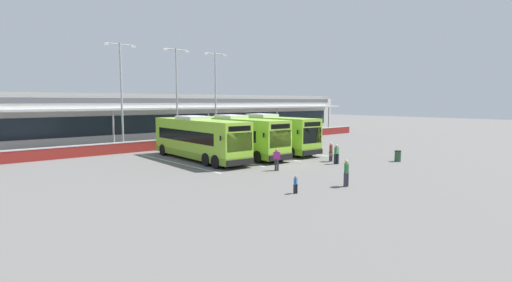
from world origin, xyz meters
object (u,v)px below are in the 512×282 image
(pedestrian_approaching_bus, at_px, (336,153))
(lamp_post_east, at_px, (215,91))
(lamp_post_west, at_px, (121,89))
(litter_bin, at_px, (398,156))
(pedestrian_in_dark_coat, at_px, (277,159))
(pedestrian_child, at_px, (296,184))
(pedestrian_near_bin, at_px, (346,172))
(pedestrian_with_handbag, at_px, (331,151))
(coach_bus_leftmost, at_px, (199,139))
(lamp_post_centre, at_px, (177,90))
(coach_bus_left_centre, at_px, (237,137))
(coach_bus_centre, at_px, (268,134))

(pedestrian_approaching_bus, height_order, lamp_post_east, lamp_post_east)
(lamp_post_west, distance_m, litter_bin, 27.67)
(pedestrian_in_dark_coat, height_order, litter_bin, pedestrian_in_dark_coat)
(pedestrian_child, bearing_deg, pedestrian_near_bin, -12.49)
(pedestrian_with_handbag, distance_m, pedestrian_approaching_bus, 1.30)
(coach_bus_leftmost, bearing_deg, lamp_post_east, 48.92)
(lamp_post_west, height_order, lamp_post_east, same)
(pedestrian_in_dark_coat, distance_m, pedestrian_near_bin, 6.60)
(pedestrian_child, distance_m, pedestrian_near_bin, 3.66)
(coach_bus_leftmost, relative_size, lamp_post_east, 1.11)
(pedestrian_with_handbag, xyz_separation_m, pedestrian_in_dark_coat, (-6.41, -0.03, 0.02))
(pedestrian_in_dark_coat, bearing_deg, coach_bus_leftmost, 99.90)
(pedestrian_in_dark_coat, xyz_separation_m, pedestrian_near_bin, (-0.64, -6.57, 0.00))
(pedestrian_near_bin, xyz_separation_m, litter_bin, (11.33, 2.88, -0.41))
(lamp_post_east, relative_size, litter_bin, 11.83)
(pedestrian_with_handbag, xyz_separation_m, pedestrian_near_bin, (-7.05, -6.60, 0.02))
(pedestrian_with_handbag, height_order, lamp_post_centre, lamp_post_centre)
(coach_bus_leftmost, relative_size, coach_bus_left_centre, 1.00)
(coach_bus_centre, bearing_deg, coach_bus_left_centre, -176.07)
(lamp_post_centre, relative_size, litter_bin, 11.83)
(coach_bus_centre, distance_m, pedestrian_in_dark_coat, 10.81)
(pedestrian_with_handbag, xyz_separation_m, litter_bin, (4.28, -3.72, -0.39))
(coach_bus_left_centre, bearing_deg, pedestrian_in_dark_coat, -108.28)
(pedestrian_approaching_bus, relative_size, lamp_post_east, 0.15)
(lamp_post_east, bearing_deg, pedestrian_approaching_bus, -97.26)
(coach_bus_centre, relative_size, lamp_post_east, 1.11)
(coach_bus_left_centre, height_order, pedestrian_child, coach_bus_left_centre)
(coach_bus_left_centre, xyz_separation_m, lamp_post_centre, (0.16, 11.15, 4.50))
(coach_bus_centre, height_order, pedestrian_in_dark_coat, coach_bus_centre)
(coach_bus_left_centre, height_order, coach_bus_centre, same)
(coach_bus_leftmost, height_order, pedestrian_in_dark_coat, coach_bus_leftmost)
(pedestrian_with_handbag, distance_m, litter_bin, 5.68)
(pedestrian_child, relative_size, pedestrian_approaching_bus, 0.62)
(coach_bus_left_centre, height_order, litter_bin, coach_bus_left_centre)
(pedestrian_approaching_bus, xyz_separation_m, lamp_post_east, (2.60, 20.42, 5.42))
(coach_bus_left_centre, bearing_deg, coach_bus_centre, 3.93)
(lamp_post_west, distance_m, lamp_post_east, 11.88)
(pedestrian_with_handbag, bearing_deg, pedestrian_approaching_bus, -122.30)
(pedestrian_in_dark_coat, height_order, pedestrian_near_bin, same)
(pedestrian_with_handbag, relative_size, lamp_post_west, 0.15)
(pedestrian_in_dark_coat, relative_size, pedestrian_child, 1.61)
(pedestrian_in_dark_coat, height_order, pedestrian_approaching_bus, same)
(coach_bus_left_centre, distance_m, pedestrian_child, 15.41)
(lamp_post_east, bearing_deg, coach_bus_centre, -97.25)
(coach_bus_leftmost, relative_size, pedestrian_with_handbag, 7.57)
(pedestrian_with_handbag, xyz_separation_m, pedestrian_approaching_bus, (-0.70, -1.10, 0.02))
(pedestrian_in_dark_coat, relative_size, pedestrian_approaching_bus, 1.00)
(coach_bus_left_centre, distance_m, lamp_post_west, 13.67)
(coach_bus_left_centre, relative_size, lamp_post_east, 1.11)
(coach_bus_left_centre, distance_m, pedestrian_near_bin, 14.94)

